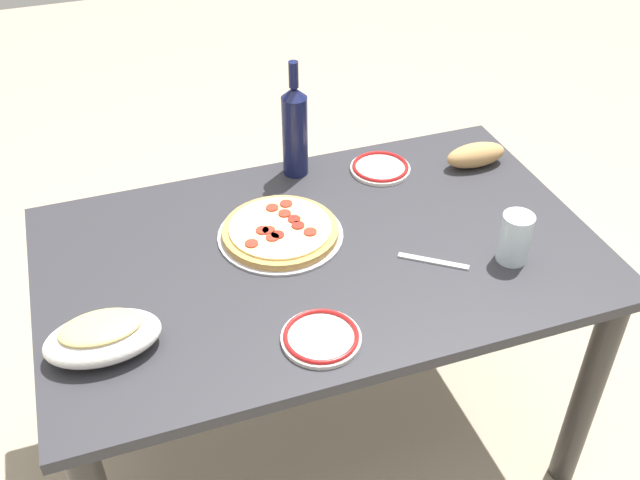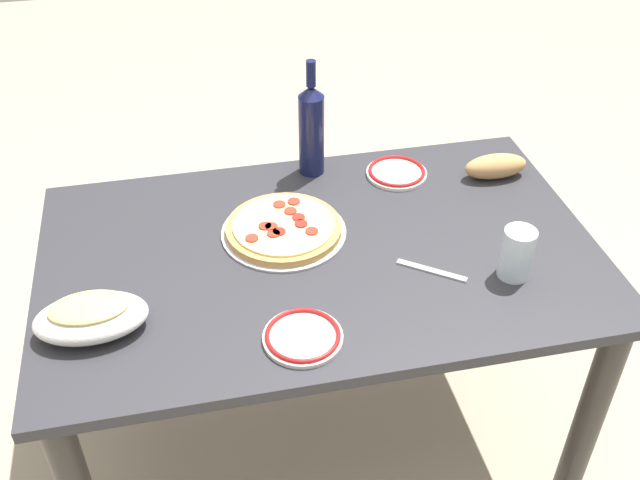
{
  "view_description": "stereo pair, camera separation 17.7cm",
  "coord_description": "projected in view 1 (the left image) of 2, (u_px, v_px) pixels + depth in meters",
  "views": [
    {
      "loc": [
        0.46,
        1.32,
        1.85
      ],
      "look_at": [
        0.0,
        0.0,
        0.75
      ],
      "focal_mm": 41.44,
      "sensor_mm": 36.0,
      "label": 1
    },
    {
      "loc": [
        0.29,
        1.37,
        1.85
      ],
      "look_at": [
        0.0,
        0.0,
        0.75
      ],
      "focal_mm": 41.44,
      "sensor_mm": 36.0,
      "label": 2
    }
  ],
  "objects": [
    {
      "name": "bread_loaf",
      "position": [
        476.0,
        155.0,
        2.08
      ],
      "size": [
        0.18,
        0.07,
        0.07
      ],
      "primitive_type": "ellipsoid",
      "color": "tan",
      "rests_on": "dining_table"
    },
    {
      "name": "pepperoni_pizza",
      "position": [
        280.0,
        231.0,
        1.83
      ],
      "size": [
        0.31,
        0.31,
        0.03
      ],
      "color": "#B7B7BC",
      "rests_on": "dining_table"
    },
    {
      "name": "fork_left",
      "position": [
        433.0,
        261.0,
        1.76
      ],
      "size": [
        0.15,
        0.11,
        0.0
      ],
      "primitive_type": "cube",
      "rotation": [
        0.0,
        0.0,
        5.65
      ],
      "color": "#B7B7BC",
      "rests_on": "dining_table"
    },
    {
      "name": "water_glass",
      "position": [
        515.0,
        238.0,
        1.73
      ],
      "size": [
        0.07,
        0.07,
        0.13
      ],
      "primitive_type": "cylinder",
      "color": "silver",
      "rests_on": "dining_table"
    },
    {
      "name": "baked_pasta_dish",
      "position": [
        102.0,
        336.0,
        1.51
      ],
      "size": [
        0.24,
        0.15,
        0.08
      ],
      "color": "white",
      "rests_on": "dining_table"
    },
    {
      "name": "side_plate_far",
      "position": [
        321.0,
        337.0,
        1.55
      ],
      "size": [
        0.17,
        0.17,
        0.02
      ],
      "color": "white",
      "rests_on": "dining_table"
    },
    {
      "name": "side_plate_near",
      "position": [
        380.0,
        168.0,
        2.07
      ],
      "size": [
        0.17,
        0.17,
        0.02
      ],
      "color": "white",
      "rests_on": "dining_table"
    },
    {
      "name": "dining_table",
      "position": [
        320.0,
        286.0,
        1.87
      ],
      "size": [
        1.35,
        0.83,
        0.72
      ],
      "color": "#2D2D33",
      "rests_on": "ground"
    },
    {
      "name": "wine_bottle",
      "position": [
        295.0,
        129.0,
        1.98
      ],
      "size": [
        0.07,
        0.07,
        0.33
      ],
      "color": "#141942",
      "rests_on": "dining_table"
    },
    {
      "name": "ground_plane",
      "position": [
        320.0,
        435.0,
        2.24
      ],
      "size": [
        8.0,
        8.0,
        0.0
      ],
      "primitive_type": "plane",
      "color": "tan",
      "rests_on": "ground"
    }
  ]
}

